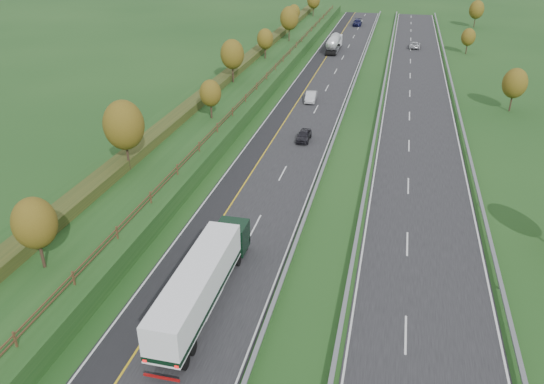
{
  "coord_description": "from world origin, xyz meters",
  "views": [
    {
      "loc": [
        12.74,
        -18.67,
        25.53
      ],
      "look_at": [
        2.14,
        25.98,
        2.2
      ],
      "focal_mm": 35.0,
      "sensor_mm": 36.0,
      "label": 1
    }
  ],
  "objects": [
    {
      "name": "ground",
      "position": [
        8.0,
        55.0,
        0.0
      ],
      "size": [
        400.0,
        400.0,
        0.0
      ],
      "primitive_type": "plane",
      "color": "#1A4117",
      "rests_on": "ground"
    },
    {
      "name": "near_carriageway",
      "position": [
        0.0,
        60.0,
        0.02
      ],
      "size": [
        10.5,
        200.0,
        0.04
      ],
      "primitive_type": "cube",
      "color": "black",
      "rests_on": "ground"
    },
    {
      "name": "far_carriageway",
      "position": [
        16.5,
        60.0,
        0.02
      ],
      "size": [
        10.5,
        200.0,
        0.04
      ],
      "primitive_type": "cube",
      "color": "black",
      "rests_on": "ground"
    },
    {
      "name": "hard_shoulder",
      "position": [
        -3.75,
        60.0,
        0.02
      ],
      "size": [
        3.0,
        200.0,
        0.04
      ],
      "primitive_type": "cube",
      "color": "black",
      "rests_on": "ground"
    },
    {
      "name": "lane_markings",
      "position": [
        6.4,
        59.88,
        0.05
      ],
      "size": [
        26.75,
        200.0,
        0.01
      ],
      "color": "silver",
      "rests_on": "near_carriageway"
    },
    {
      "name": "embankment_left",
      "position": [
        -13.0,
        60.0,
        1.0
      ],
      "size": [
        12.0,
        200.0,
        2.0
      ],
      "primitive_type": "cube",
      "color": "#1A4117",
      "rests_on": "ground"
    },
    {
      "name": "hedge_left",
      "position": [
        -15.0,
        60.0,
        2.55
      ],
      "size": [
        2.2,
        180.0,
        1.1
      ],
      "primitive_type": "cube",
      "color": "#2B3917",
      "rests_on": "embankment_left"
    },
    {
      "name": "fence_left",
      "position": [
        -8.5,
        59.59,
        2.73
      ],
      "size": [
        0.12,
        189.06,
        1.2
      ],
      "color": "#422B19",
      "rests_on": "embankment_left"
    },
    {
      "name": "median_barrier_near",
      "position": [
        5.7,
        60.0,
        0.61
      ],
      "size": [
        0.32,
        200.0,
        0.71
      ],
      "color": "gray",
      "rests_on": "ground"
    },
    {
      "name": "median_barrier_far",
      "position": [
        10.8,
        60.0,
        0.61
      ],
      "size": [
        0.32,
        200.0,
        0.71
      ],
      "color": "gray",
      "rests_on": "ground"
    },
    {
      "name": "outer_barrier_far",
      "position": [
        22.3,
        60.0,
        0.62
      ],
      "size": [
        0.32,
        200.0,
        0.71
      ],
      "color": "gray",
      "rests_on": "ground"
    },
    {
      "name": "trees_left",
      "position": [
        -12.64,
        56.63,
        6.37
      ],
      "size": [
        6.64,
        164.3,
        7.66
      ],
      "color": "#2D2116",
      "rests_on": "embankment_left"
    },
    {
      "name": "trees_far",
      "position": [
        29.8,
        89.21,
        4.25
      ],
      "size": [
        8.45,
        118.6,
        7.12
      ],
      "color": "#2D2116",
      "rests_on": "ground"
    },
    {
      "name": "box_lorry",
      "position": [
        0.57,
        10.76,
        2.33
      ],
      "size": [
        2.58,
        16.28,
        4.06
      ],
      "color": "black",
      "rests_on": "near_carriageway"
    },
    {
      "name": "road_tanker",
      "position": [
        -1.5,
        101.1,
        1.86
      ],
      "size": [
        2.4,
        11.22,
        3.46
      ],
      "color": "silver",
      "rests_on": "near_carriageway"
    },
    {
      "name": "car_dark_near",
      "position": [
        1.76,
        45.66,
        0.73
      ],
      "size": [
        1.65,
        4.07,
        1.39
      ],
      "primitive_type": "imported",
      "rotation": [
        0.0,
        0.0,
        0.0
      ],
      "color": "black",
      "rests_on": "near_carriageway"
    },
    {
      "name": "car_silver_mid",
      "position": [
        -0.22,
        62.9,
        0.79
      ],
      "size": [
        1.9,
        4.67,
        1.51
      ],
      "primitive_type": "imported",
      "rotation": [
        0.0,
        0.0,
        0.07
      ],
      "color": "#BCBDC1",
      "rests_on": "near_carriageway"
    },
    {
      "name": "car_small_far",
      "position": [
        0.6,
        135.44,
        0.86
      ],
      "size": [
        2.37,
        5.66,
        1.63
      ],
      "primitive_type": "imported",
      "rotation": [
        0.0,
        0.0,
        0.02
      ],
      "color": "#121439",
      "rests_on": "near_carriageway"
    },
    {
      "name": "car_oncoming",
      "position": [
        16.13,
        108.56,
        0.74
      ],
      "size": [
        2.6,
        5.16,
        1.4
      ],
      "primitive_type": "imported",
      "rotation": [
        0.0,
        0.0,
        3.09
      ],
      "color": "silver",
      "rests_on": "far_carriageway"
    }
  ]
}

